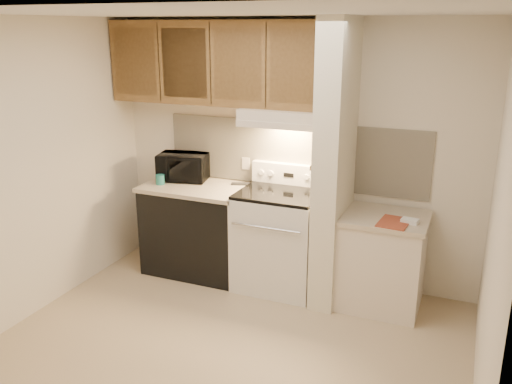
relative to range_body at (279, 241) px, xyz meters
The scene contains 50 objects.
floor 1.24m from the range_body, 90.00° to the right, with size 3.60×3.60×0.00m, color tan.
ceiling 2.34m from the range_body, 90.00° to the right, with size 3.60×3.60×0.00m, color white.
wall_back 0.86m from the range_body, 90.00° to the left, with size 3.60×0.02×2.50m, color beige.
wall_left 2.28m from the range_body, 147.31° to the right, with size 0.02×3.00×2.50m, color beige.
wall_right 2.28m from the range_body, 32.69° to the right, with size 0.02×3.00×2.50m, color beige.
backsplash 0.84m from the range_body, 90.00° to the left, with size 2.60×0.02×0.63m, color beige.
range_body is the anchor object (origin of this frame).
oven_window 0.32m from the range_body, 90.00° to the right, with size 0.50×0.01×0.30m, color black.
oven_handle 0.44m from the range_body, 90.00° to the right, with size 0.02×0.02×0.65m, color silver.
cooktop 0.48m from the range_body, ahead, with size 0.74×0.64×0.03m, color black.
range_backguard 0.66m from the range_body, 90.00° to the left, with size 0.76×0.08×0.20m, color silver.
range_display 0.64m from the range_body, 90.00° to the left, with size 0.10×0.01×0.04m, color black.
range_knob_left_outer 0.70m from the range_body, 139.40° to the left, with size 0.05×0.05×0.02m, color silver.
range_knob_left_inner 0.66m from the range_body, 126.87° to the left, with size 0.05×0.05×0.02m, color silver.
range_knob_right_inner 0.66m from the range_body, 53.13° to the left, with size 0.05×0.05×0.02m, color silver.
range_knob_right_outer 0.70m from the range_body, 40.60° to the left, with size 0.05×0.05×0.02m, color silver.
dishwasher_front 0.88m from the range_body, behind, with size 1.00×0.63×0.87m, color black.
left_countertop 0.98m from the range_body, behind, with size 1.04×0.67×0.04m, color #BEAD92.
spoon_rest 0.70m from the range_body, 156.37° to the left, with size 0.20×0.06×0.01m, color black.
teal_jar 1.33m from the range_body, behind, with size 0.09×0.09×0.10m, color #21726B.
outlet 0.86m from the range_body, 146.31° to the left, with size 0.08×0.01×0.12m, color beige.
microwave 1.26m from the range_body, behind, with size 0.49×0.33×0.27m, color black.
partition_pillar 0.94m from the range_body, ahead, with size 0.22×0.70×2.50m, color beige.
pillar_trim 0.93m from the range_body, ahead, with size 0.01×0.70×0.04m, color brown.
knife_strip 0.95m from the range_body, ahead, with size 0.02×0.42×0.04m, color black.
knife_blade_a 0.88m from the range_body, 30.70° to the right, with size 0.01×0.04×0.16m, color silver.
knife_handle_a 1.01m from the range_body, 30.35° to the right, with size 0.02×0.02×0.10m, color black.
knife_blade_b 0.85m from the range_body, 20.50° to the right, with size 0.01×0.04×0.18m, color silver.
knife_handle_b 1.00m from the range_body, 21.57° to the right, with size 0.02×0.02×0.10m, color black.
knife_blade_c 0.83m from the range_body, ahead, with size 0.01×0.04×0.20m, color silver.
knife_handle_c 0.99m from the range_body, 10.44° to the right, with size 0.02×0.02×0.10m, color black.
knife_blade_d 0.85m from the range_body, ahead, with size 0.01×0.04×0.16m, color silver.
knife_handle_d 0.98m from the range_body, ahead, with size 0.02×0.02×0.10m, color black.
knife_blade_e 0.84m from the range_body, 13.69° to the left, with size 0.01×0.04×0.18m, color silver.
knife_handle_e 0.99m from the range_body, 14.99° to the left, with size 0.02×0.02×0.10m, color black.
oven_mitt 0.84m from the range_body, 23.58° to the left, with size 0.03×0.09×0.22m, color slate.
right_cab_base 0.97m from the range_body, ahead, with size 0.70×0.60×0.81m, color beige.
right_countertop 1.04m from the range_body, ahead, with size 0.74×0.64×0.04m, color #BEAD92.
red_folder 1.15m from the range_body, ahead, with size 0.24×0.32×0.01m, color #973D26.
white_box 1.26m from the range_body, ahead, with size 0.14×0.09×0.04m, color white.
range_hood 1.17m from the range_body, 90.00° to the left, with size 0.78×0.44×0.15m, color beige.
hood_lip 1.12m from the range_body, 90.00° to the right, with size 0.78×0.04×0.06m, color beige.
upper_cabinets 1.77m from the range_body, 166.16° to the left, with size 2.18×0.33×0.77m, color brown.
cab_door_a 2.22m from the range_body, behind, with size 0.46×0.01×0.63m, color brown.
cab_gap_a 2.04m from the range_body, behind, with size 0.01×0.01×0.73m, color black.
cab_door_b 1.89m from the range_body, behind, with size 0.46×0.01×0.63m, color brown.
cab_gap_b 1.77m from the range_body, behind, with size 0.01×0.01×0.73m, color black.
cab_door_c 1.68m from the range_body, behind, with size 0.46×0.01×0.63m, color brown.
cab_gap_c 1.63m from the range_body, behind, with size 0.01×0.01×0.73m, color black.
cab_door_d 1.63m from the range_body, ahead, with size 0.46×0.01×0.63m, color brown.
Camera 1 is at (1.63, -3.33, 2.42)m, focal length 38.00 mm.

